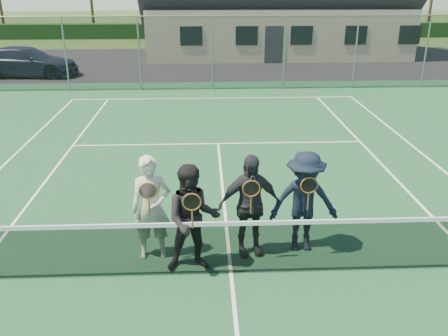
{
  "coord_description": "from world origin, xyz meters",
  "views": [
    {
      "loc": [
        -0.4,
        -6.42,
        4.45
      ],
      "look_at": [
        -0.05,
        1.5,
        1.25
      ],
      "focal_mm": 38.0,
      "sensor_mm": 36.0,
      "label": 1
    }
  ],
  "objects_px": {
    "player_b": "(193,219)",
    "player_c": "(249,205)",
    "player_a": "(151,208)",
    "player_d": "(304,202)",
    "tennis_net": "(231,246)",
    "car_c": "(27,62)"
  },
  "relations": [
    {
      "from": "player_b",
      "to": "player_d",
      "type": "distance_m",
      "value": 1.94
    },
    {
      "from": "player_a",
      "to": "player_b",
      "type": "bearing_deg",
      "value": -31.17
    },
    {
      "from": "player_a",
      "to": "player_d",
      "type": "height_order",
      "value": "same"
    },
    {
      "from": "car_c",
      "to": "player_d",
      "type": "distance_m",
      "value": 19.02
    },
    {
      "from": "tennis_net",
      "to": "player_a",
      "type": "bearing_deg",
      "value": 154.54
    },
    {
      "from": "car_c",
      "to": "player_b",
      "type": "bearing_deg",
      "value": -149.85
    },
    {
      "from": "player_b",
      "to": "player_c",
      "type": "relative_size",
      "value": 1.0
    },
    {
      "from": "player_d",
      "to": "car_c",
      "type": "bearing_deg",
      "value": 122.03
    },
    {
      "from": "player_c",
      "to": "player_d",
      "type": "relative_size",
      "value": 1.0
    },
    {
      "from": "player_a",
      "to": "player_d",
      "type": "distance_m",
      "value": 2.56
    },
    {
      "from": "player_a",
      "to": "player_b",
      "type": "height_order",
      "value": "same"
    },
    {
      "from": "player_b",
      "to": "player_a",
      "type": "bearing_deg",
      "value": 148.83
    },
    {
      "from": "car_c",
      "to": "player_a",
      "type": "relative_size",
      "value": 2.65
    },
    {
      "from": "player_b",
      "to": "player_c",
      "type": "height_order",
      "value": "same"
    },
    {
      "from": "player_a",
      "to": "player_b",
      "type": "relative_size",
      "value": 1.0
    },
    {
      "from": "car_c",
      "to": "tennis_net",
      "type": "xyz_separation_m",
      "value": [
        8.81,
        -16.84,
        -0.15
      ]
    },
    {
      "from": "player_b",
      "to": "player_d",
      "type": "relative_size",
      "value": 1.0
    },
    {
      "from": "car_c",
      "to": "tennis_net",
      "type": "distance_m",
      "value": 19.01
    },
    {
      "from": "tennis_net",
      "to": "player_b",
      "type": "bearing_deg",
      "value": 161.89
    },
    {
      "from": "car_c",
      "to": "player_a",
      "type": "bearing_deg",
      "value": -151.24
    },
    {
      "from": "tennis_net",
      "to": "player_c",
      "type": "relative_size",
      "value": 6.49
    },
    {
      "from": "player_b",
      "to": "player_d",
      "type": "xyz_separation_m",
      "value": [
        1.87,
        0.53,
        -0.0
      ]
    }
  ]
}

